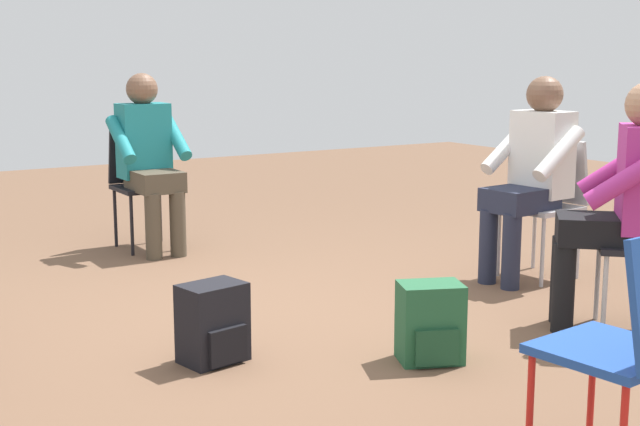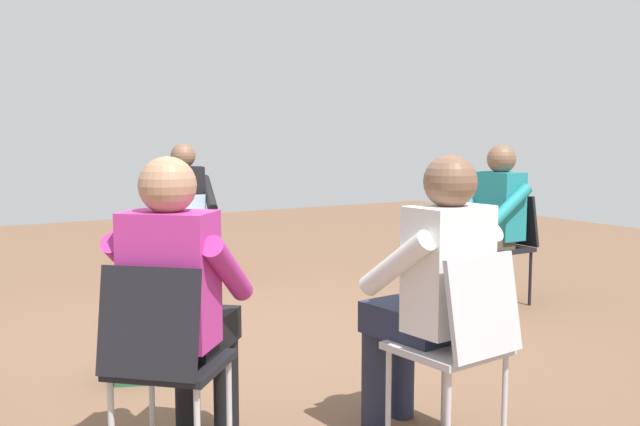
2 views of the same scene
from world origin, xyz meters
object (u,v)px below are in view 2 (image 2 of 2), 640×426
at_px(person_in_white, 432,283).
at_px(person_in_teal, 491,216).
at_px(backpack_near_laptop_user, 136,350).
at_px(person_in_magenta, 180,294).
at_px(chair_west, 460,338).
at_px(person_with_laptop, 186,206).
at_px(chair_east, 183,225).
at_px(backpack_by_empty_chair, 173,306).
at_px(chair_south, 506,240).
at_px(chair_northwest, 163,355).

height_order(person_in_white, person_in_teal, same).
xyz_separation_m(person_in_teal, backpack_near_laptop_user, (-0.22, 2.84, -0.54)).
relative_size(person_in_magenta, backpack_near_laptop_user, 3.44).
bearing_deg(chair_west, person_with_laptop, 80.29).
distance_m(chair_east, backpack_by_empty_chair, 1.72).
bearing_deg(person_in_white, chair_south, 32.04).
bearing_deg(person_in_teal, person_in_magenta, 113.78).
height_order(chair_east, backpack_by_empty_chair, chair_east).
xyz_separation_m(person_in_magenta, backpack_near_laptop_user, (1.08, -0.13, -0.54)).
relative_size(person_in_teal, backpack_near_laptop_user, 3.44).
bearing_deg(backpack_near_laptop_user, chair_east, -25.98).
xyz_separation_m(chair_south, person_in_teal, (0.00, 0.17, 0.20)).
bearing_deg(backpack_near_laptop_user, chair_west, -151.81).
distance_m(chair_west, chair_east, 4.01).
bearing_deg(chair_west, chair_northwest, 154.08).
bearing_deg(chair_northwest, person_in_white, 30.89).
height_order(chair_south, backpack_by_empty_chair, chair_south).
xyz_separation_m(person_in_white, person_in_teal, (1.67, -1.99, 0.00)).
bearing_deg(chair_east, person_in_magenta, 80.10).
height_order(chair_west, chair_northwest, same).
bearing_deg(person_in_white, chair_northwest, 161.77).
distance_m(chair_east, person_in_teal, 2.74).
distance_m(chair_south, person_in_teal, 0.26).
bearing_deg(person_in_teal, backpack_near_laptop_user, 94.57).
height_order(chair_northwest, person_with_laptop, person_with_laptop).
bearing_deg(chair_south, chair_east, 40.35).
bearing_deg(person_with_laptop, chair_south, 143.62).
bearing_deg(person_in_teal, person_with_laptop, 40.46).
xyz_separation_m(backpack_near_laptop_user, backpack_by_empty_chair, (0.83, -0.51, 0.00)).
relative_size(person_in_magenta, person_in_teal, 1.00).
relative_size(chair_east, backpack_by_empty_chair, 2.36).
relative_size(chair_south, person_in_white, 0.69).
distance_m(chair_northwest, chair_east, 3.86).
height_order(person_in_teal, backpack_near_laptop_user, person_in_teal).
xyz_separation_m(chair_east, backpack_by_empty_chair, (-1.56, 0.66, -0.34)).
xyz_separation_m(chair_south, chair_northwest, (-1.42, 3.25, 0.00)).
bearing_deg(chair_northwest, person_in_magenta, 90.00).
distance_m(chair_south, person_in_white, 2.73).
relative_size(chair_east, person_in_teal, 0.69).
bearing_deg(chair_east, chair_northwest, 79.13).
xyz_separation_m(chair_northwest, person_in_teal, (1.42, -3.08, 0.20)).
distance_m(person_in_white, backpack_near_laptop_user, 1.76).
distance_m(chair_west, chair_northwest, 1.18).
bearing_deg(person_with_laptop, person_in_white, 96.13).
height_order(person_in_magenta, person_in_white, same).
distance_m(chair_south, chair_northwest, 3.55).
relative_size(backpack_near_laptop_user, backpack_by_empty_chair, 1.00).
distance_m(backpack_near_laptop_user, backpack_by_empty_chair, 0.98).
bearing_deg(backpack_near_laptop_user, person_with_laptop, -27.01).
bearing_deg(chair_south, person_with_laptop, 43.11).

